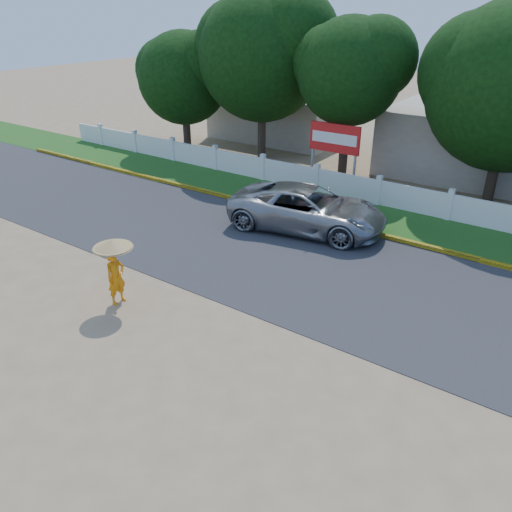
{
  "coord_description": "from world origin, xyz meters",
  "views": [
    {
      "loc": [
        7.33,
        -8.52,
        7.77
      ],
      "look_at": [
        0.0,
        2.0,
        1.3
      ],
      "focal_mm": 35.0,
      "sensor_mm": 36.0,
      "label": 1
    }
  ],
  "objects": [
    {
      "name": "vehicle",
      "position": [
        -1.21,
        7.16,
        0.83
      ],
      "size": [
        6.36,
        3.77,
        1.66
      ],
      "primitive_type": "imported",
      "rotation": [
        0.0,
        0.0,
        1.75
      ],
      "color": "#909497",
      "rests_on": "ground"
    },
    {
      "name": "tree_row",
      "position": [
        2.08,
        14.4,
        5.13
      ],
      "size": [
        32.64,
        8.0,
        9.29
      ],
      "color": "#473828",
      "rests_on": "ground"
    },
    {
      "name": "building_far",
      "position": [
        -10.0,
        19.0,
        1.4
      ],
      "size": [
        8.0,
        5.0,
        2.8
      ],
      "primitive_type": "cube",
      "color": "#B7AD99",
      "rests_on": "ground"
    },
    {
      "name": "building_near",
      "position": [
        3.0,
        18.0,
        1.6
      ],
      "size": [
        10.0,
        6.0,
        3.2
      ],
      "primitive_type": "cube",
      "color": "#B7AD99",
      "rests_on": "ground"
    },
    {
      "name": "road",
      "position": [
        0.0,
        4.5,
        0.01
      ],
      "size": [
        60.0,
        7.0,
        0.02
      ],
      "primitive_type": "cube",
      "color": "#38383A",
      "rests_on": "ground"
    },
    {
      "name": "fence",
      "position": [
        0.0,
        11.2,
        0.55
      ],
      "size": [
        40.0,
        0.1,
        1.1
      ],
      "primitive_type": "cube",
      "color": "silver",
      "rests_on": "ground"
    },
    {
      "name": "grass_verge",
      "position": [
        0.0,
        9.75,
        0.01
      ],
      "size": [
        60.0,
        3.5,
        0.03
      ],
      "primitive_type": "cube",
      "color": "#2D601E",
      "rests_on": "ground"
    },
    {
      "name": "curb",
      "position": [
        0.0,
        8.05,
        0.08
      ],
      "size": [
        40.0,
        0.18,
        0.16
      ],
      "primitive_type": "cube",
      "color": "yellow",
      "rests_on": "ground"
    },
    {
      "name": "billboard",
      "position": [
        -2.77,
        12.3,
        2.14
      ],
      "size": [
        2.5,
        0.13,
        2.95
      ],
      "color": "gray",
      "rests_on": "ground"
    },
    {
      "name": "monk_with_parasol",
      "position": [
        -3.02,
        -0.62,
        1.33
      ],
      "size": [
        1.12,
        1.12,
        2.04
      ],
      "color": "orange",
      "rests_on": "ground"
    },
    {
      "name": "ground",
      "position": [
        0.0,
        0.0,
        0.0
      ],
      "size": [
        120.0,
        120.0,
        0.0
      ],
      "primitive_type": "plane",
      "color": "#9E8460",
      "rests_on": "ground"
    }
  ]
}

